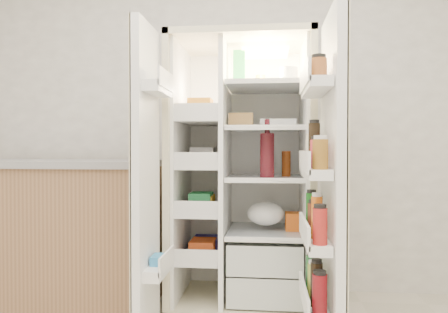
# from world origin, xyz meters

# --- Properties ---
(wall_back) EXTENTS (4.00, 0.02, 2.70)m
(wall_back) POSITION_xyz_m (0.00, 2.00, 1.35)
(wall_back) COLOR white
(wall_back) RESTS_ON floor
(refrigerator) EXTENTS (0.92, 0.70, 1.80)m
(refrigerator) POSITION_xyz_m (0.09, 1.65, 0.74)
(refrigerator) COLOR beige
(refrigerator) RESTS_ON floor
(freezer_door) EXTENTS (0.15, 0.40, 1.72)m
(freezer_door) POSITION_xyz_m (-0.43, 1.05, 0.89)
(freezer_door) COLOR white
(freezer_door) RESTS_ON floor
(fridge_door) EXTENTS (0.17, 0.58, 1.72)m
(fridge_door) POSITION_xyz_m (0.55, 0.96, 0.87)
(fridge_door) COLOR white
(fridge_door) RESTS_ON floor
(kitchen_counter) EXTENTS (1.37, 0.73, 0.99)m
(kitchen_counter) POSITION_xyz_m (-1.19, 1.55, 0.50)
(kitchen_counter) COLOR #926B49
(kitchen_counter) RESTS_ON floor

